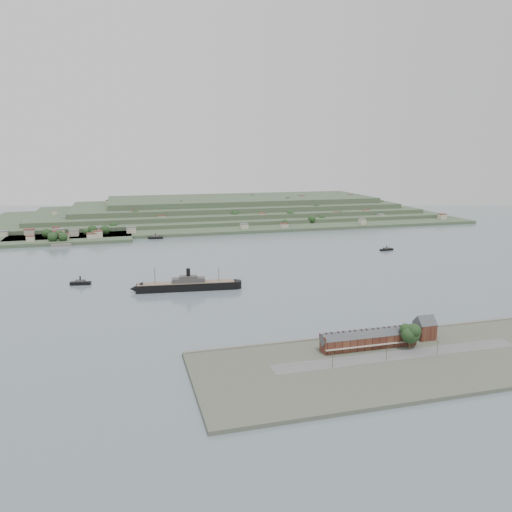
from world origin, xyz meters
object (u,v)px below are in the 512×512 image
object	(u,v)px
terrace_row	(369,339)
steamship	(184,286)
gabled_building	(425,328)
tugboat	(80,283)
fig_tree	(411,333)

from	to	relation	value
terrace_row	steamship	xyz separation A→B (m)	(-82.53, 148.75, -2.95)
terrace_row	gabled_building	world-z (taller)	gabled_building
gabled_building	terrace_row	bearing A→B (deg)	-173.88
terrace_row	gabled_building	distance (m)	37.74
gabled_building	tugboat	size ratio (longest dim) A/B	0.83
terrace_row	fig_tree	distance (m)	23.09
steamship	tugboat	world-z (taller)	steamship
terrace_row	gabled_building	bearing A→B (deg)	6.12
gabled_building	tugboat	distance (m)	271.59
terrace_row	fig_tree	bearing A→B (deg)	-18.38
gabled_building	steamship	distance (m)	188.08
fig_tree	steamship	bearing A→B (deg)	123.74
terrace_row	gabled_building	xyz separation A→B (m)	(37.50, 4.02, 1.34)
gabled_building	fig_tree	bearing A→B (deg)	-144.84
terrace_row	fig_tree	xyz separation A→B (m)	(21.60, -7.18, 3.88)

